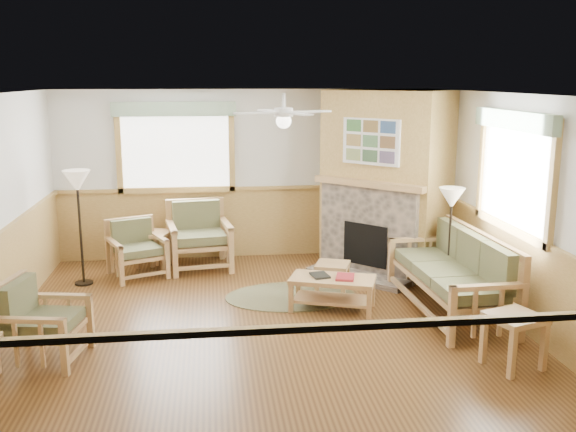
{
  "coord_description": "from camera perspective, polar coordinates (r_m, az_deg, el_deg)",
  "views": [
    {
      "loc": [
        -0.56,
        -7.22,
        2.88
      ],
      "look_at": [
        0.4,
        0.7,
        1.15
      ],
      "focal_mm": 40.0,
      "sensor_mm": 36.0,
      "label": 1
    }
  ],
  "objects": [
    {
      "name": "end_table_sofa",
      "position": [
        6.97,
        19.42,
        -10.43
      ],
      "size": [
        0.62,
        0.61,
        0.56
      ],
      "primitive_type": null,
      "rotation": [
        0.0,
        0.0,
        0.32
      ],
      "color": "tan",
      "rests_on": "floor"
    },
    {
      "name": "wainscot",
      "position": [
        7.61,
        -2.36,
        -5.61
      ],
      "size": [
        6.0,
        6.0,
        1.1
      ],
      "primitive_type": null,
      "color": "#AE8947",
      "rests_on": "floor"
    },
    {
      "name": "book_dark",
      "position": [
        8.14,
        2.85,
        -5.2
      ],
      "size": [
        0.24,
        0.3,
        0.03
      ],
      "primitive_type": "cube",
      "rotation": [
        0.0,
        0.0,
        0.18
      ],
      "color": "black",
      "rests_on": "coffee_table"
    },
    {
      "name": "window_back",
      "position": [
        10.2,
        -10.11,
        10.09
      ],
      "size": [
        1.9,
        0.16,
        1.5
      ],
      "primitive_type": null,
      "color": "white",
      "rests_on": "wall_back"
    },
    {
      "name": "ceiling_fan",
      "position": [
        7.57,
        -0.39,
        10.57
      ],
      "size": [
        1.59,
        1.59,
        0.36
      ],
      "primitive_type": null,
      "rotation": [
        0.0,
        0.0,
        0.35
      ],
      "color": "white",
      "rests_on": "ceiling"
    },
    {
      "name": "braided_rug",
      "position": [
        8.66,
        0.24,
        -7.14
      ],
      "size": [
        2.23,
        2.23,
        0.01
      ],
      "primitive_type": "cylinder",
      "rotation": [
        0.0,
        0.0,
        0.34
      ],
      "color": "brown",
      "rests_on": "floor"
    },
    {
      "name": "fireplace",
      "position": [
        9.75,
        8.71,
        3.07
      ],
      "size": [
        3.11,
        3.11,
        2.7
      ],
      "primitive_type": null,
      "rotation": [
        0.0,
        0.0,
        -0.79
      ],
      "color": "#AE8947",
      "rests_on": "floor"
    },
    {
      "name": "floor",
      "position": [
        7.8,
        -2.33,
        -9.5
      ],
      "size": [
        6.0,
        6.0,
        0.01
      ],
      "primitive_type": "cube",
      "color": "#593718",
      "rests_on": "ground"
    },
    {
      "name": "armchair_back_right",
      "position": [
        9.89,
        -7.9,
        -1.77
      ],
      "size": [
        1.03,
        1.03,
        1.02
      ],
      "primitive_type": null,
      "rotation": [
        0.0,
        0.0,
        0.15
      ],
      "color": "tan",
      "rests_on": "floor"
    },
    {
      "name": "armchair_back_left",
      "position": [
        9.67,
        -13.28,
        -2.88
      ],
      "size": [
        0.97,
        0.97,
        0.83
      ],
      "primitive_type": null,
      "rotation": [
        0.0,
        0.0,
        0.41
      ],
      "color": "tan",
      "rests_on": "floor"
    },
    {
      "name": "wall_back",
      "position": [
        10.35,
        -3.75,
        3.71
      ],
      "size": [
        6.0,
        0.02,
        2.7
      ],
      "primitive_type": "cube",
      "color": "silver",
      "rests_on": "floor"
    },
    {
      "name": "floor_lamp_right",
      "position": [
        8.75,
        14.15,
        -2.29
      ],
      "size": [
        0.44,
        0.44,
        1.48
      ],
      "primitive_type": null,
      "rotation": [
        0.0,
        0.0,
        -0.37
      ],
      "color": "black",
      "rests_on": "floor"
    },
    {
      "name": "wall_front",
      "position": [
        4.53,
        0.64,
        -7.55
      ],
      "size": [
        6.0,
        0.02,
        2.7
      ],
      "primitive_type": "cube",
      "color": "silver",
      "rests_on": "floor"
    },
    {
      "name": "sofa",
      "position": [
        8.24,
        14.17,
        -4.94
      ],
      "size": [
        2.2,
        0.97,
        1.0
      ],
      "primitive_type": null,
      "rotation": [
        0.0,
        0.0,
        -1.53
      ],
      "color": "tan",
      "rests_on": "floor"
    },
    {
      "name": "wall_right",
      "position": [
        8.2,
        18.98,
        0.8
      ],
      "size": [
        0.02,
        6.0,
        2.7
      ],
      "primitive_type": "cube",
      "color": "silver",
      "rests_on": "floor"
    },
    {
      "name": "armchair_left",
      "position": [
        7.14,
        -20.89,
        -8.7
      ],
      "size": [
        0.89,
        0.89,
        0.86
      ],
      "primitive_type": null,
      "rotation": [
        0.0,
        0.0,
        1.38
      ],
      "color": "tan",
      "rests_on": "floor"
    },
    {
      "name": "footstool",
      "position": [
        8.9,
        3.97,
        -5.39
      ],
      "size": [
        0.56,
        0.56,
        0.38
      ],
      "primitive_type": null,
      "rotation": [
        0.0,
        0.0,
        -0.36
      ],
      "color": "tan",
      "rests_on": "floor"
    },
    {
      "name": "coffee_table",
      "position": [
        8.17,
        3.97,
        -6.88
      ],
      "size": [
        1.16,
        0.85,
        0.42
      ],
      "primitive_type": null,
      "rotation": [
        0.0,
        0.0,
        -0.34
      ],
      "color": "tan",
      "rests_on": "floor"
    },
    {
      "name": "window_right",
      "position": [
        7.86,
        19.95,
        8.96
      ],
      "size": [
        0.16,
        1.9,
        1.5
      ],
      "primitive_type": null,
      "color": "white",
      "rests_on": "wall_right"
    },
    {
      "name": "end_table_chairs",
      "position": [
        10.15,
        -11.74,
        -2.88
      ],
      "size": [
        0.63,
        0.61,
        0.55
      ],
      "primitive_type": null,
      "rotation": [
        0.0,
        0.0,
        -0.35
      ],
      "color": "tan",
      "rests_on": "floor"
    },
    {
      "name": "book_red",
      "position": [
        8.08,
        5.11,
        -5.33
      ],
      "size": [
        0.29,
        0.35,
        0.03
      ],
      "primitive_type": "cube",
      "rotation": [
        0.0,
        0.0,
        -0.28
      ],
      "color": "maroon",
      "rests_on": "coffee_table"
    },
    {
      "name": "ceiling",
      "position": [
        7.25,
        -2.52,
        10.79
      ],
      "size": [
        6.0,
        6.0,
        0.01
      ],
      "primitive_type": "cube",
      "color": "white",
      "rests_on": "floor"
    },
    {
      "name": "floor_lamp_left",
      "position": [
        9.42,
        -17.99,
        -1.01
      ],
      "size": [
        0.42,
        0.42,
        1.64
      ],
      "primitive_type": null,
      "rotation": [
        0.0,
        0.0,
        -0.13
      ],
      "color": "black",
      "rests_on": "floor"
    }
  ]
}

